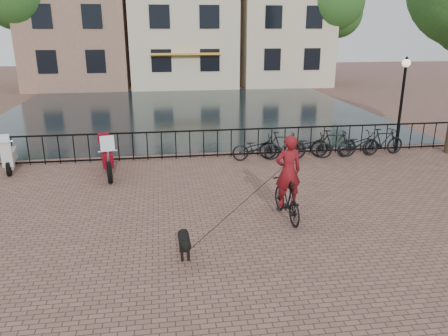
{
  "coord_description": "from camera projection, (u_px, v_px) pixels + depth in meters",
  "views": [
    {
      "loc": [
        -1.49,
        -7.11,
        4.51
      ],
      "look_at": [
        0.0,
        3.0,
        1.2
      ],
      "focal_mm": 35.0,
      "sensor_mm": 36.0,
      "label": 1
    }
  ],
  "objects": [
    {
      "name": "ground",
      "position": [
        247.0,
        276.0,
        8.29
      ],
      "size": [
        100.0,
        100.0,
        0.0
      ],
      "primitive_type": "plane",
      "color": "brown",
      "rests_on": "ground"
    },
    {
      "name": "canal_water",
      "position": [
        187.0,
        111.0,
        24.57
      ],
      "size": [
        20.0,
        20.0,
        0.0
      ],
      "primitive_type": "plane",
      "color": "black",
      "rests_on": "ground"
    },
    {
      "name": "railing",
      "position": [
        204.0,
        144.0,
        15.66
      ],
      "size": [
        20.0,
        0.05,
        1.02
      ],
      "color": "black",
      "rests_on": "ground"
    },
    {
      "name": "canal_house_left",
      "position": [
        76.0,
        1.0,
        33.51
      ],
      "size": [
        7.5,
        9.0,
        12.8
      ],
      "color": "#845A4C",
      "rests_on": "ground"
    },
    {
      "name": "canal_house_mid",
      "position": [
        181.0,
        9.0,
        34.77
      ],
      "size": [
        8.0,
        9.5,
        11.8
      ],
      "color": "beige",
      "rests_on": "ground"
    },
    {
      "name": "tree_far_right",
      "position": [
        333.0,
        2.0,
        33.41
      ],
      "size": [
        4.76,
        4.76,
        8.76
      ],
      "color": "black",
      "rests_on": "ground"
    },
    {
      "name": "lamp_post",
      "position": [
        403.0,
        89.0,
        15.7
      ],
      "size": [
        0.3,
        0.3,
        3.45
      ],
      "color": "black",
      "rests_on": "ground"
    },
    {
      "name": "cyclist",
      "position": [
        288.0,
        183.0,
        10.51
      ],
      "size": [
        0.81,
        1.83,
        2.46
      ],
      "rotation": [
        0.0,
        0.0,
        3.21
      ],
      "color": "black",
      "rests_on": "ground"
    },
    {
      "name": "dog",
      "position": [
        184.0,
        244.0,
        8.92
      ],
      "size": [
        0.29,
        0.86,
        0.58
      ],
      "rotation": [
        0.0,
        0.0,
        0.02
      ],
      "color": "black",
      "rests_on": "ground"
    },
    {
      "name": "motorcycle",
      "position": [
        106.0,
        152.0,
        13.73
      ],
      "size": [
        0.88,
        2.19,
        1.52
      ],
      "rotation": [
        0.0,
        0.0,
        0.18
      ],
      "color": "maroon",
      "rests_on": "ground"
    },
    {
      "name": "scooter",
      "position": [
        9.0,
        150.0,
        14.19
      ],
      "size": [
        0.69,
        1.56,
        1.4
      ],
      "rotation": [
        0.0,
        0.0,
        0.18
      ],
      "color": "beige",
      "rests_on": "ground"
    },
    {
      "name": "parked_bike_0",
      "position": [
        256.0,
        148.0,
        15.36
      ],
      "size": [
        1.73,
        0.64,
        0.9
      ],
      "primitive_type": "imported",
      "rotation": [
        0.0,
        0.0,
        1.54
      ],
      "color": "black",
      "rests_on": "ground"
    },
    {
      "name": "parked_bike_1",
      "position": [
        283.0,
        146.0,
        15.48
      ],
      "size": [
        1.72,
        0.74,
        1.0
      ],
      "primitive_type": "imported",
      "rotation": [
        0.0,
        0.0,
        1.4
      ],
      "color": "black",
      "rests_on": "ground"
    },
    {
      "name": "parked_bike_2",
      "position": [
        308.0,
        146.0,
        15.63
      ],
      "size": [
        1.79,
        0.87,
        0.9
      ],
      "primitive_type": "imported",
      "rotation": [
        0.0,
        0.0,
        1.41
      ],
      "color": "black",
      "rests_on": "ground"
    },
    {
      "name": "parked_bike_3",
      "position": [
        334.0,
        144.0,
        15.74
      ],
      "size": [
        1.71,
        0.68,
        1.0
      ],
      "primitive_type": "imported",
      "rotation": [
        0.0,
        0.0,
        1.44
      ],
      "color": "black",
      "rests_on": "ground"
    },
    {
      "name": "parked_bike_4",
      "position": [
        358.0,
        144.0,
        15.89
      ],
      "size": [
        1.78,
        0.83,
        0.9
      ],
      "primitive_type": "imported",
      "rotation": [
        0.0,
        0.0,
        1.71
      ],
      "color": "black",
      "rests_on": "ground"
    },
    {
      "name": "parked_bike_5",
      "position": [
        383.0,
        142.0,
        16.0
      ],
      "size": [
        1.7,
        0.64,
        1.0
      ],
      "primitive_type": "imported",
      "rotation": [
        0.0,
        0.0,
        1.67
      ],
      "color": "black",
      "rests_on": "ground"
    }
  ]
}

